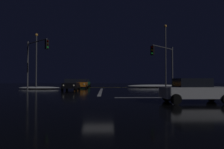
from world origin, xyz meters
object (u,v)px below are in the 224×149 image
(sedan_orange, at_px, (81,83))
(streetlamp_left_near, at_px, (36,57))
(sedan_silver_crossing, at_px, (194,90))
(traffic_signal_ne, at_px, (164,59))
(sedan_green, at_px, (85,83))
(traffic_signal_nw, at_px, (35,55))
(sedan_black, at_px, (71,84))
(streetlamp_right_near, at_px, (166,52))

(sedan_orange, relative_size, streetlamp_left_near, 0.51)
(sedan_silver_crossing, height_order, traffic_signal_ne, traffic_signal_ne)
(sedan_orange, bearing_deg, traffic_signal_ne, -42.21)
(traffic_signal_ne, bearing_deg, streetlamp_left_near, 159.18)
(sedan_silver_crossing, relative_size, streetlamp_left_near, 0.51)
(sedan_green, bearing_deg, traffic_signal_nw, -104.78)
(traffic_signal_nw, bearing_deg, sedan_orange, 66.73)
(sedan_black, relative_size, streetlamp_right_near, 0.43)
(sedan_orange, height_order, traffic_signal_nw, traffic_signal_nw)
(sedan_orange, distance_m, traffic_signal_nw, 11.53)
(sedan_orange, height_order, traffic_signal_ne, traffic_signal_ne)
(sedan_green, relative_size, traffic_signal_ne, 0.76)
(sedan_orange, xyz_separation_m, streetlamp_right_near, (13.42, -3.45, 4.92))
(sedan_orange, xyz_separation_m, traffic_signal_nw, (-4.33, -10.07, 3.57))
(sedan_orange, bearing_deg, streetlamp_right_near, -14.40)
(streetlamp_right_near, bearing_deg, sedan_green, 144.23)
(traffic_signal_nw, distance_m, streetlamp_right_near, 18.99)
(sedan_silver_crossing, distance_m, streetlamp_left_near, 24.75)
(sedan_green, height_order, streetlamp_right_near, streetlamp_right_near)
(streetlamp_left_near, xyz_separation_m, streetlamp_right_near, (19.87, 0.00, 0.78))
(sedan_black, bearing_deg, traffic_signal_ne, -17.50)
(sedan_black, distance_m, traffic_signal_nw, 6.30)
(sedan_green, bearing_deg, streetlamp_left_near, -123.57)
(traffic_signal_ne, bearing_deg, streetlamp_right_near, 71.74)
(traffic_signal_ne, xyz_separation_m, streetlamp_left_near, (-17.65, 6.71, 0.97))
(traffic_signal_nw, bearing_deg, sedan_black, 44.55)
(streetlamp_left_near, bearing_deg, traffic_signal_nw, -72.22)
(streetlamp_left_near, bearing_deg, streetlamp_right_near, 0.00)
(sedan_black, bearing_deg, sedan_silver_crossing, -55.71)
(sedan_black, height_order, sedan_orange, same)
(sedan_orange, xyz_separation_m, streetlamp_left_near, (-6.45, -3.45, 4.13))
(sedan_black, xyz_separation_m, traffic_signal_nw, (-3.70, -3.64, 3.57))
(streetlamp_left_near, bearing_deg, sedan_green, 56.43)
(sedan_green, distance_m, traffic_signal_ne, 20.12)
(traffic_signal_ne, bearing_deg, traffic_signal_nw, 179.67)
(traffic_signal_ne, bearing_deg, sedan_black, 162.50)
(traffic_signal_ne, height_order, streetlamp_left_near, streetlamp_left_near)
(sedan_black, relative_size, sedan_silver_crossing, 1.00)
(sedan_orange, bearing_deg, sedan_black, -95.62)
(sedan_silver_crossing, height_order, traffic_signal_nw, traffic_signal_nw)
(sedan_black, distance_m, traffic_signal_ne, 12.80)
(sedan_orange, distance_m, sedan_silver_crossing, 23.77)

